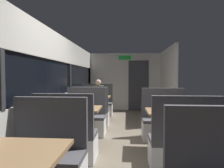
# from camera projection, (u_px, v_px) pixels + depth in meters

# --- Properties ---
(ground_plane) EXTENTS (3.30, 9.20, 0.02)m
(ground_plane) POSITION_uv_depth(u_px,v_px,m) (122.00, 149.00, 3.63)
(ground_plane) COLOR #665B4C
(carriage_window_panel_left) EXTENTS (0.09, 8.48, 2.30)m
(carriage_window_panel_left) POSITION_uv_depth(u_px,v_px,m) (47.00, 90.00, 3.70)
(carriage_window_panel_left) COLOR beige
(carriage_window_panel_left) RESTS_ON ground_plane
(carriage_end_bulkhead) EXTENTS (2.90, 0.11, 2.30)m
(carriage_end_bulkhead) POSITION_uv_depth(u_px,v_px,m) (126.00, 82.00, 7.76)
(carriage_end_bulkhead) COLOR beige
(carriage_end_bulkhead) RESTS_ON ground_plane
(carriage_aisle_panel_right) EXTENTS (0.08, 2.40, 2.30)m
(carriage_aisle_panel_right) POSITION_uv_depth(u_px,v_px,m) (167.00, 83.00, 6.47)
(carriage_aisle_panel_right) COLOR beige
(carriage_aisle_panel_right) RESTS_ON ground_plane
(dining_table_near_window) EXTENTS (0.90, 0.70, 0.74)m
(dining_table_near_window) POSITION_uv_depth(u_px,v_px,m) (10.00, 163.00, 1.59)
(dining_table_near_window) COLOR #9E9EA3
(dining_table_near_window) RESTS_ON ground_plane
(bench_near_window_facing_entry) EXTENTS (0.95, 0.50, 1.10)m
(bench_near_window_facing_entry) POSITION_uv_depth(u_px,v_px,m) (46.00, 162.00, 2.30)
(bench_near_window_facing_entry) COLOR silver
(bench_near_window_facing_entry) RESTS_ON ground_plane
(dining_table_mid_window) EXTENTS (0.90, 0.70, 0.74)m
(dining_table_mid_window) POSITION_uv_depth(u_px,v_px,m) (78.00, 113.00, 3.80)
(dining_table_mid_window) COLOR #9E9EA3
(dining_table_mid_window) RESTS_ON ground_plane
(bench_mid_window_facing_end) EXTENTS (0.95, 0.50, 1.10)m
(bench_mid_window_facing_end) POSITION_uv_depth(u_px,v_px,m) (67.00, 140.00, 3.12)
(bench_mid_window_facing_end) COLOR silver
(bench_mid_window_facing_end) RESTS_ON ground_plane
(bench_mid_window_facing_entry) EXTENTS (0.95, 0.50, 1.10)m
(bench_mid_window_facing_entry) POSITION_uv_depth(u_px,v_px,m) (85.00, 120.00, 4.51)
(bench_mid_window_facing_entry) COLOR silver
(bench_mid_window_facing_entry) RESTS_ON ground_plane
(dining_table_far_window) EXTENTS (0.90, 0.70, 0.74)m
(dining_table_far_window) POSITION_uv_depth(u_px,v_px,m) (96.00, 99.00, 6.01)
(dining_table_far_window) COLOR #9E9EA3
(dining_table_far_window) RESTS_ON ground_plane
(bench_far_window_facing_end) EXTENTS (0.95, 0.50, 1.10)m
(bench_far_window_facing_end) POSITION_uv_depth(u_px,v_px,m) (92.00, 114.00, 5.32)
(bench_far_window_facing_end) COLOR silver
(bench_far_window_facing_end) RESTS_ON ground_plane
(bench_far_window_facing_entry) EXTENTS (0.95, 0.50, 1.10)m
(bench_far_window_facing_entry) POSITION_uv_depth(u_px,v_px,m) (99.00, 106.00, 6.72)
(bench_far_window_facing_entry) COLOR silver
(bench_far_window_facing_entry) RESTS_ON ground_plane
(dining_table_rear_aisle) EXTENTS (0.90, 0.70, 0.74)m
(dining_table_rear_aisle) POSITION_uv_depth(u_px,v_px,m) (172.00, 116.00, 3.47)
(dining_table_rear_aisle) COLOR #9E9EA3
(dining_table_rear_aisle) RESTS_ON ground_plane
(bench_rear_aisle_facing_end) EXTENTS (0.95, 0.50, 1.10)m
(bench_rear_aisle_facing_end) POSITION_uv_depth(u_px,v_px,m) (183.00, 148.00, 2.78)
(bench_rear_aisle_facing_end) COLOR silver
(bench_rear_aisle_facing_end) RESTS_ON ground_plane
(bench_rear_aisle_facing_entry) EXTENTS (0.95, 0.50, 1.10)m
(bench_rear_aisle_facing_entry) POSITION_uv_depth(u_px,v_px,m) (164.00, 124.00, 4.17)
(bench_rear_aisle_facing_entry) COLOR silver
(bench_rear_aisle_facing_entry) RESTS_ON ground_plane
(seated_passenger) EXTENTS (0.47, 0.55, 1.26)m
(seated_passenger) POSITION_uv_depth(u_px,v_px,m) (99.00, 100.00, 6.64)
(seated_passenger) COLOR #26262D
(seated_passenger) RESTS_ON ground_plane
(coffee_cup_primary) EXTENTS (0.07, 0.07, 0.09)m
(coffee_cup_primary) POSITION_uv_depth(u_px,v_px,m) (101.00, 95.00, 6.13)
(coffee_cup_primary) COLOR white
(coffee_cup_primary) RESTS_ON dining_table_far_window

